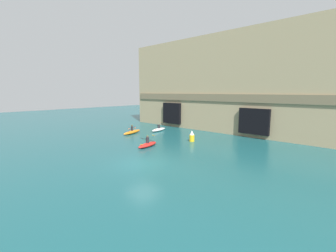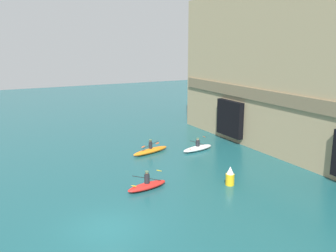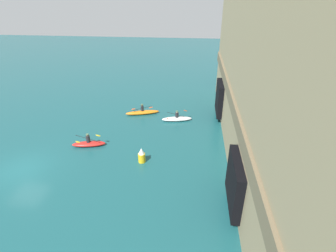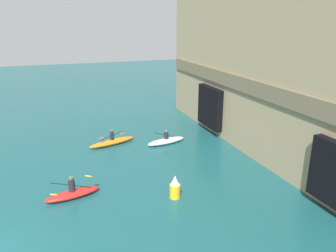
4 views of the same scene
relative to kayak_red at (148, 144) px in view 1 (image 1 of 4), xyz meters
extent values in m
plane|color=#195156|center=(3.73, -3.82, -0.25)|extent=(120.00, 120.00, 0.00)
cube|color=#9E8966|center=(6.60, 15.65, 6.29)|extent=(43.34, 7.96, 13.07)
cube|color=brown|center=(6.60, 11.62, 4.46)|extent=(42.48, 0.24, 0.99)
cube|color=black|center=(-6.98, 11.52, 1.89)|extent=(3.37, 0.70, 3.24)
cube|color=black|center=(6.11, 11.52, 1.78)|extent=(3.59, 0.70, 3.06)
ellipsoid|color=red|center=(0.00, 0.00, -0.05)|extent=(1.33, 2.92, 0.40)
cylinder|color=#232328|center=(0.00, 0.00, 0.44)|extent=(0.33, 0.33, 0.58)
sphere|color=#9E704C|center=(0.00, 0.00, 0.83)|extent=(0.19, 0.19, 0.19)
cylinder|color=#4C6B4C|center=(0.00, 0.00, 0.90)|extent=(0.24, 0.24, 0.06)
cylinder|color=black|center=(0.00, 0.00, 0.47)|extent=(0.25, 2.03, 0.75)
ellipsoid|color=yellow|center=(-0.09, 0.90, 0.79)|extent=(0.22, 0.45, 0.19)
ellipsoid|color=yellow|center=(0.09, -0.90, 0.15)|extent=(0.22, 0.45, 0.19)
ellipsoid|color=white|center=(-5.65, 7.20, -0.04)|extent=(1.36, 3.16, 0.41)
cylinder|color=#232328|center=(-5.65, 7.20, 0.41)|extent=(0.34, 0.34, 0.49)
sphere|color=beige|center=(-5.65, 7.20, 0.75)|extent=(0.19, 0.19, 0.19)
cylinder|color=#4C6B4C|center=(-5.65, 7.20, 0.82)|extent=(0.24, 0.24, 0.06)
cylinder|color=black|center=(-5.65, 7.20, 0.43)|extent=(0.75, 1.93, 0.83)
ellipsoid|color=#D84C19|center=(-5.33, 6.35, 0.08)|extent=(0.32, 0.46, 0.21)
ellipsoid|color=#D84C19|center=(-5.97, 8.05, 0.79)|extent=(0.32, 0.46, 0.21)
ellipsoid|color=orange|center=(-6.82, 3.38, -0.04)|extent=(1.71, 3.64, 0.42)
cylinder|color=#232328|center=(-6.82, 3.38, 0.44)|extent=(0.30, 0.30, 0.54)
sphere|color=brown|center=(-6.82, 3.38, 0.81)|extent=(0.21, 0.21, 0.21)
cylinder|color=#4C6B4C|center=(-6.82, 3.38, 0.89)|extent=(0.26, 0.26, 0.06)
cylinder|color=black|center=(-6.82, 3.38, 0.46)|extent=(1.09, 1.94, 0.20)
ellipsoid|color=#D84C19|center=(-6.35, 2.53, 0.54)|extent=(0.37, 0.47, 0.08)
ellipsoid|color=#D84C19|center=(-7.29, 4.24, 0.39)|extent=(0.37, 0.47, 0.08)
cylinder|color=yellow|center=(1.82, 5.00, 0.13)|extent=(0.56, 0.56, 0.75)
cone|color=white|center=(1.82, 5.00, 0.75)|extent=(0.48, 0.48, 0.50)
camera|label=1|loc=(16.57, -14.81, 5.28)|focal=24.00mm
camera|label=2|loc=(20.05, -8.89, 8.81)|focal=40.00mm
camera|label=3|loc=(18.42, 8.80, 11.85)|focal=28.00mm
camera|label=4|loc=(15.84, -0.50, 8.58)|focal=35.00mm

